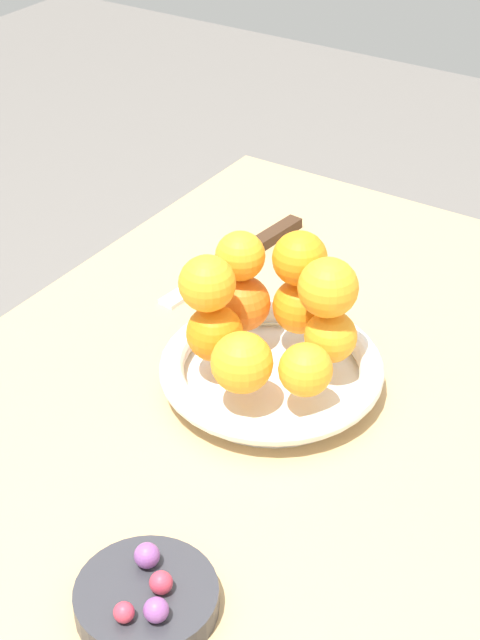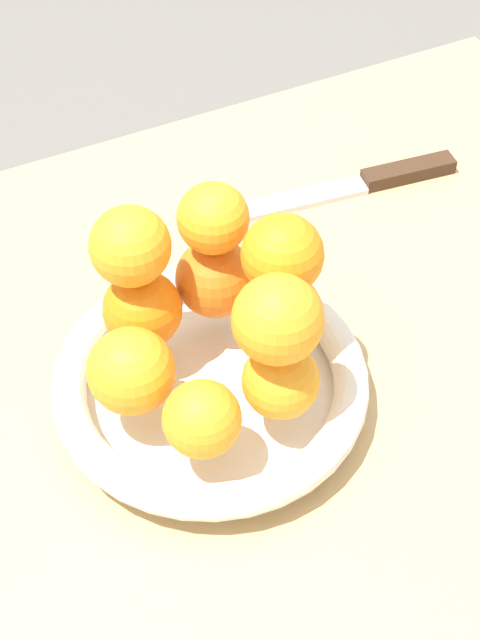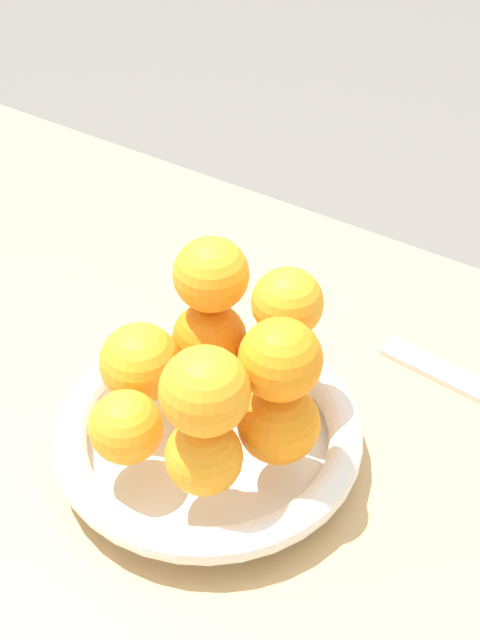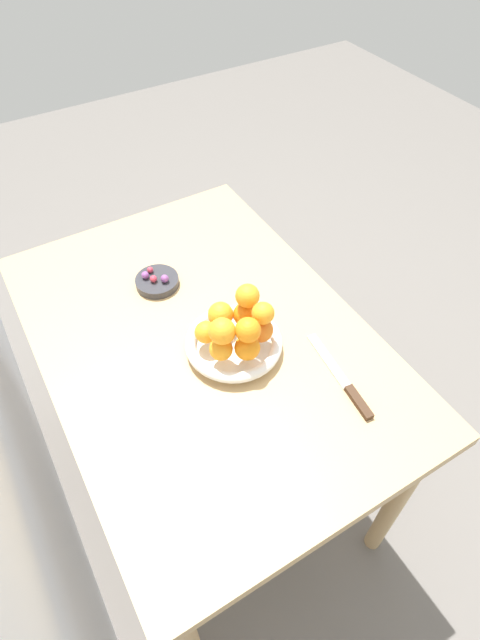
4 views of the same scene
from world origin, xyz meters
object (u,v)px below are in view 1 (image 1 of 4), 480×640
(candy_dish, at_px, (147,599))
(candy_ball_1, at_px, (156,610))
(candy_ball_2, at_px, (161,583))
(knife, at_px, (247,253))
(orange_7, at_px, (333,289))
(orange_6, at_px, (300,258))
(candy_ball_0, at_px, (124,612))
(fruit_bowl, at_px, (271,371))
(orange_5, at_px, (300,306))
(orange_8, at_px, (207,283))
(candy_ball_3, at_px, (147,555))
(orange_0, at_px, (242,303))
(orange_2, at_px, (242,362))
(orange_1, at_px, (215,333))
(dining_table, at_px, (267,509))
(orange_4, at_px, (331,337))
(orange_3, at_px, (305,370))
(orange_9, at_px, (240,256))

(candy_dish, height_order, candy_ball_1, candy_ball_1)
(candy_ball_2, xyz_separation_m, knife, (-0.51, -0.25, -0.03))
(candy_dish, height_order, orange_7, orange_7)
(orange_6, distance_m, knife, 0.26)
(candy_ball_0, xyz_separation_m, candy_ball_2, (-0.04, 0.01, 0.00))
(orange_6, bearing_deg, fruit_bowl, 3.52)
(fruit_bowl, relative_size, candy_ball_1, 11.51)
(orange_5, bearing_deg, orange_8, -31.04)
(orange_6, relative_size, orange_7, 0.95)
(candy_ball_1, bearing_deg, candy_dish, -126.30)
(candy_ball_0, distance_m, candy_ball_3, 0.06)
(orange_5, relative_size, candy_ball_2, 3.10)
(orange_0, xyz_separation_m, orange_2, (0.09, 0.06, 0.00))
(orange_2, xyz_separation_m, candy_ball_2, (0.24, 0.08, -0.04))
(orange_1, bearing_deg, orange_0, -174.70)
(dining_table, xyz_separation_m, candy_ball_0, (0.26, 0.03, 0.12))
(orange_7, relative_size, candy_ball_2, 3.18)
(candy_ball_0, relative_size, candy_ball_1, 0.83)
(orange_6, bearing_deg, orange_1, -27.60)
(orange_1, xyz_separation_m, orange_6, (-0.09, 0.05, 0.06))
(orange_4, relative_size, orange_8, 0.95)
(orange_6, xyz_separation_m, candy_ball_1, (0.38, 0.09, -0.10))
(orange_6, bearing_deg, orange_2, 2.49)
(orange_7, distance_m, knife, 0.31)
(fruit_bowl, xyz_separation_m, candy_ball_0, (0.33, 0.07, 0.01))
(orange_0, xyz_separation_m, orange_6, (-0.03, 0.05, 0.06))
(dining_table, distance_m, fruit_bowl, 0.14)
(candy_ball_3, bearing_deg, knife, -156.01)
(orange_4, xyz_separation_m, candy_ball_2, (0.33, 0.03, -0.04))
(candy_ball_0, bearing_deg, orange_5, -169.61)
(candy_dish, xyz_separation_m, knife, (-0.52, -0.24, -0.01))
(orange_1, xyz_separation_m, orange_3, (0.00, 0.11, -0.00))
(orange_2, relative_size, candy_ball_2, 3.22)
(orange_1, relative_size, orange_4, 1.08)
(fruit_bowl, distance_m, candy_dish, 0.31)
(orange_6, relative_size, orange_8, 1.00)
(orange_1, xyz_separation_m, orange_2, (0.03, 0.05, 0.00))
(orange_3, height_order, knife, orange_3)
(orange_5, height_order, orange_6, orange_6)
(orange_9, bearing_deg, orange_5, 115.96)
(orange_3, bearing_deg, candy_ball_2, 4.50)
(candy_dish, relative_size, orange_0, 1.95)
(orange_7, bearing_deg, orange_1, -58.94)
(orange_5, bearing_deg, candy_ball_2, 12.58)
(orange_7, distance_m, orange_8, 0.12)
(orange_3, distance_m, orange_8, 0.13)
(orange_8, xyz_separation_m, knife, (-0.25, -0.11, -0.12))
(orange_2, bearing_deg, candy_ball_1, 18.97)
(orange_5, bearing_deg, candy_dish, 10.67)
(orange_3, distance_m, orange_5, 0.11)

